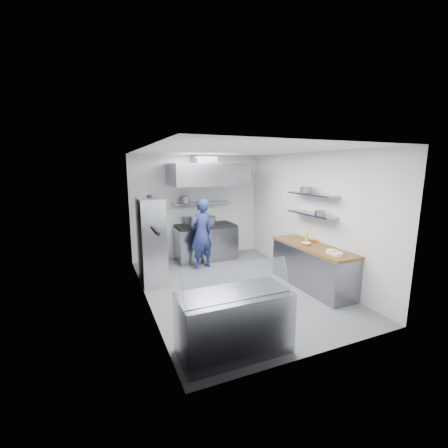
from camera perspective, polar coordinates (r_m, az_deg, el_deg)
name	(u,v)px	position (r m, az deg, el deg)	size (l,w,h in m)	color
floor	(235,287)	(6.43, 2.16, -11.95)	(5.00, 5.00, 0.00)	slate
ceiling	(236,150)	(5.94, 2.36, 13.82)	(5.00, 5.00, 0.00)	silver
wall_back	(197,207)	(8.33, -5.18, 3.28)	(3.60, 0.02, 2.80)	white
wall_front	(321,255)	(3.98, 18.02, -5.61)	(3.60, 0.02, 2.80)	white
wall_left	(145,229)	(5.51, -14.89, -0.94)	(5.00, 0.02, 2.80)	white
wall_right	(308,216)	(6.99, 15.71, 1.46)	(5.00, 0.02, 2.80)	white
gas_range	(206,243)	(8.17, -3.53, -3.64)	(1.60, 0.80, 0.90)	gray
cooktop	(205,226)	(8.06, -3.56, -0.34)	(1.57, 0.78, 0.06)	black
stock_pot_left	(187,220)	(8.24, -7.07, 0.76)	(0.28, 0.28, 0.20)	slate
stock_pot_mid	(209,221)	(7.96, -2.81, 0.63)	(0.35, 0.35, 0.24)	slate
over_range_shelf	(202,203)	(8.19, -4.18, 4.02)	(1.60, 0.30, 0.04)	gray
shelf_pot_a	(185,200)	(8.04, -7.40, 4.62)	(0.25, 0.25, 0.18)	slate
extractor_hood	(207,174)	(7.75, -3.24, 9.42)	(1.90, 1.15, 0.55)	gray
hood_duct	(204,159)	(7.96, -3.84, 12.19)	(0.55, 0.55, 0.24)	slate
red_firebox	(152,209)	(7.97, -13.63, 2.82)	(0.22, 0.10, 0.26)	red
chef	(201,234)	(7.36, -4.34, -1.89)	(0.64, 0.42, 1.74)	navy
wire_rack	(151,241)	(6.62, -13.69, -3.14)	(0.50, 0.90, 1.85)	silver
rack_bin_a	(151,246)	(6.71, -13.72, -4.08)	(0.16, 0.21, 0.18)	white
rack_bin_b	(148,221)	(6.89, -14.33, 0.55)	(0.13, 0.16, 0.15)	yellow
rack_jar	(150,199)	(6.73, -13.97, 4.63)	(0.12, 0.12, 0.18)	black
knife_strip	(155,230)	(4.61, -13.00, -1.21)	(0.04, 0.55, 0.05)	black
prep_counter_base	(312,268)	(6.57, 16.37, -7.99)	(0.62, 2.00, 0.84)	gray
prep_counter_top	(313,247)	(6.44, 16.59, -4.19)	(0.65, 2.04, 0.06)	brown
plate_stack_a	(332,252)	(5.97, 19.89, -4.98)	(0.22, 0.22, 0.06)	white
plate_stack_b	(337,254)	(5.85, 20.76, -5.37)	(0.20, 0.20, 0.06)	white
copper_pan	(314,241)	(6.70, 16.74, -3.10)	(0.16, 0.16, 0.06)	#D37D3B
squeeze_bottle	(307,237)	(6.79, 15.50, -2.32)	(0.06, 0.06, 0.18)	yellow
mixing_bowl	(306,244)	(6.44, 15.32, -3.63)	(0.19, 0.19, 0.05)	white
wall_shelf_lower	(311,214)	(6.64, 16.29, 1.83)	(0.30, 1.30, 0.04)	gray
wall_shelf_upper	(312,194)	(6.59, 16.49, 5.44)	(0.30, 1.30, 0.04)	gray
shelf_pot_c	(320,213)	(6.34, 17.85, 1.98)	(0.22, 0.22, 0.10)	slate
shelf_pot_d	(306,190)	(6.65, 15.40, 6.32)	(0.25, 0.25, 0.14)	slate
display_case	(234,323)	(4.24, 1.93, -18.31)	(1.50, 0.70, 0.85)	gray
display_glass	(238,281)	(3.87, 2.76, -10.73)	(1.47, 0.02, 0.45)	silver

